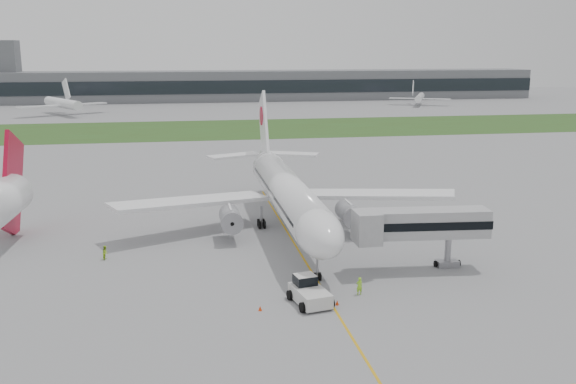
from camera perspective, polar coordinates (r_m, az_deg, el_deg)
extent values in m
plane|color=gray|center=(84.59, 0.41, -4.35)|extent=(600.00, 600.00, 0.00)
cube|color=#324B1C|center=(201.62, -5.69, 5.59)|extent=(600.00, 50.00, 0.02)
cube|color=slate|center=(310.41, -7.26, 9.33)|extent=(320.00, 22.00, 14.00)
cube|color=black|center=(299.44, -7.16, 9.21)|extent=(320.00, 0.60, 6.00)
cylinder|color=white|center=(86.95, -0.05, -0.05)|extent=(5.00, 38.00, 5.00)
ellipsoid|color=white|center=(68.43, 2.73, -3.61)|extent=(5.00, 11.00, 5.00)
cube|color=black|center=(67.24, 2.93, -3.11)|extent=(3.20, 1.54, 1.14)
cone|color=white|center=(108.13, -2.04, 2.90)|extent=(5.00, 10.53, 6.16)
cube|color=white|center=(87.98, -8.65, -0.85)|extent=(22.13, 13.52, 1.70)
cube|color=white|center=(92.14, 7.73, -0.20)|extent=(22.13, 13.52, 1.70)
cylinder|color=gray|center=(84.20, -5.14, -2.36)|extent=(2.70, 5.20, 2.70)
cylinder|color=gray|center=(86.90, 5.44, -1.88)|extent=(2.70, 5.20, 2.70)
cube|color=white|center=(108.85, -2.17, 5.68)|extent=(0.45, 10.90, 12.76)
cylinder|color=#A80925|center=(109.61, -2.25, 6.78)|extent=(0.60, 3.20, 3.20)
cube|color=white|center=(109.96, -4.80, 3.24)|extent=(9.54, 6.34, 0.35)
cube|color=white|center=(111.27, 0.34, 3.40)|extent=(9.54, 6.34, 0.35)
cylinder|color=#96959A|center=(70.13, 2.61, -6.68)|extent=(0.24, 0.24, 3.10)
cylinder|color=black|center=(90.60, -2.37, -2.83)|extent=(1.40, 1.10, 1.10)
cylinder|color=black|center=(91.62, 1.60, -2.65)|extent=(1.40, 1.10, 1.10)
cube|color=silver|center=(64.23, 1.98, -9.16)|extent=(3.73, 5.48, 1.34)
cube|color=silver|center=(64.98, 1.52, -7.84)|extent=(2.33, 2.15, 1.12)
cube|color=black|center=(64.96, 1.52, -7.79)|extent=(2.39, 2.22, 0.95)
cylinder|color=black|center=(65.29, 0.16, -9.15)|extent=(0.58, 1.06, 1.01)
cylinder|color=black|center=(66.37, 2.62, -8.79)|extent=(0.58, 1.06, 1.01)
cylinder|color=black|center=(62.41, 1.30, -10.22)|extent=(0.58, 1.06, 1.01)
cylinder|color=black|center=(63.54, 3.85, -9.82)|extent=(0.58, 1.06, 1.01)
cube|color=#ACACAF|center=(74.12, 12.00, -2.73)|extent=(14.85, 4.33, 3.14)
cube|color=black|center=(74.12, 12.00, -2.73)|extent=(15.07, 4.45, 0.94)
cube|color=#ACACAF|center=(71.44, 7.02, -3.12)|extent=(2.72, 3.56, 3.56)
cylinder|color=#96959A|center=(76.52, 14.02, -5.04)|extent=(0.73, 0.73, 3.97)
cube|color=#96959A|center=(77.02, 13.96, -6.19)|extent=(2.62, 1.67, 0.73)
cylinder|color=black|center=(76.60, 12.99, -6.24)|extent=(0.37, 0.76, 0.73)
cylinder|color=black|center=(77.47, 14.92, -6.13)|extent=(0.37, 0.76, 0.73)
cone|color=red|center=(62.93, -2.49, -10.28)|extent=(0.37, 0.37, 0.51)
cone|color=red|center=(64.35, 4.39, -9.77)|extent=(0.37, 0.37, 0.51)
imported|color=#9CEB27|center=(66.86, 6.36, -8.30)|extent=(0.76, 0.58, 1.88)
imported|color=#9FD423|center=(80.10, -15.92, -5.20)|extent=(0.83, 0.97, 1.71)
cube|color=#A80925|center=(94.75, -23.30, 0.64)|extent=(1.29, 11.89, 14.96)
cylinder|color=white|center=(88.59, -24.21, -0.82)|extent=(5.81, 11.45, 5.13)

